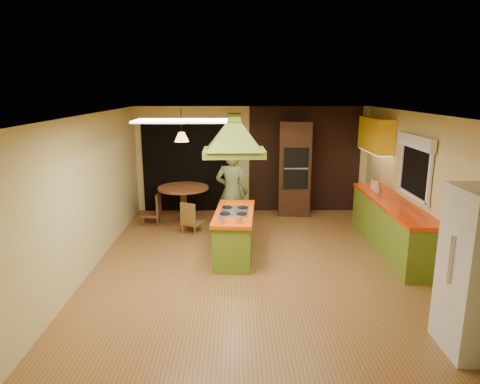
{
  "coord_description": "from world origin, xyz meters",
  "views": [
    {
      "loc": [
        -0.39,
        -6.82,
        2.89
      ],
      "look_at": [
        -0.32,
        0.38,
        1.15
      ],
      "focal_mm": 32.0,
      "sensor_mm": 36.0,
      "label": 1
    }
  ],
  "objects_px": {
    "man": "(232,192)",
    "wall_oven": "(294,168)",
    "kitchen_island": "(234,234)",
    "canister_large": "(378,186)",
    "dining_table": "(184,197)"
  },
  "relations": [
    {
      "from": "man",
      "to": "wall_oven",
      "type": "height_order",
      "value": "wall_oven"
    },
    {
      "from": "kitchen_island",
      "to": "man",
      "type": "bearing_deg",
      "value": 96.45
    },
    {
      "from": "kitchen_island",
      "to": "wall_oven",
      "type": "height_order",
      "value": "wall_oven"
    },
    {
      "from": "canister_large",
      "to": "man",
      "type": "bearing_deg",
      "value": 177.86
    },
    {
      "from": "dining_table",
      "to": "canister_large",
      "type": "height_order",
      "value": "canister_large"
    },
    {
      "from": "kitchen_island",
      "to": "wall_oven",
      "type": "bearing_deg",
      "value": 66.52
    },
    {
      "from": "wall_oven",
      "to": "dining_table",
      "type": "bearing_deg",
      "value": -160.9
    },
    {
      "from": "dining_table",
      "to": "kitchen_island",
      "type": "bearing_deg",
      "value": -60.43
    },
    {
      "from": "wall_oven",
      "to": "canister_large",
      "type": "height_order",
      "value": "wall_oven"
    },
    {
      "from": "canister_large",
      "to": "kitchen_island",
      "type": "bearing_deg",
      "value": -159.4
    },
    {
      "from": "man",
      "to": "dining_table",
      "type": "bearing_deg",
      "value": -26.97
    },
    {
      "from": "kitchen_island",
      "to": "man",
      "type": "relative_size",
      "value": 0.94
    },
    {
      "from": "man",
      "to": "dining_table",
      "type": "height_order",
      "value": "man"
    },
    {
      "from": "man",
      "to": "canister_large",
      "type": "bearing_deg",
      "value": -172.2
    },
    {
      "from": "man",
      "to": "kitchen_island",
      "type": "bearing_deg",
      "value": 102.4
    }
  ]
}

